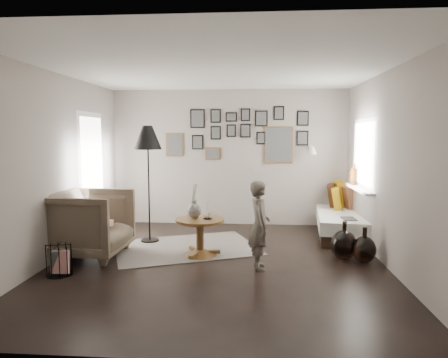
# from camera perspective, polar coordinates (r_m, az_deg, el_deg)

# --- Properties ---
(ground) EXTENTS (4.80, 4.80, 0.00)m
(ground) POSITION_cam_1_polar(r_m,az_deg,el_deg) (5.60, -0.91, -11.84)
(ground) COLOR black
(ground) RESTS_ON ground
(wall_back) EXTENTS (4.50, 0.00, 4.50)m
(wall_back) POSITION_cam_1_polar(r_m,az_deg,el_deg) (7.72, 0.68, 3.05)
(wall_back) COLOR gray
(wall_back) RESTS_ON ground
(wall_front) EXTENTS (4.50, 0.00, 4.50)m
(wall_front) POSITION_cam_1_polar(r_m,az_deg,el_deg) (2.97, -5.13, -2.39)
(wall_front) COLOR gray
(wall_front) RESTS_ON ground
(wall_left) EXTENTS (0.00, 4.80, 4.80)m
(wall_left) POSITION_cam_1_polar(r_m,az_deg,el_deg) (5.97, -22.98, 1.56)
(wall_left) COLOR gray
(wall_left) RESTS_ON ground
(wall_right) EXTENTS (0.00, 4.80, 4.80)m
(wall_right) POSITION_cam_1_polar(r_m,az_deg,el_deg) (5.60, 22.66, 1.28)
(wall_right) COLOR gray
(wall_right) RESTS_ON ground
(ceiling) EXTENTS (4.80, 4.80, 0.00)m
(ceiling) POSITION_cam_1_polar(r_m,az_deg,el_deg) (5.38, -0.96, 15.47)
(ceiling) COLOR white
(ceiling) RESTS_ON wall_back
(door_left) EXTENTS (0.00, 2.14, 2.14)m
(door_left) POSITION_cam_1_polar(r_m,az_deg,el_deg) (7.07, -18.35, 0.38)
(door_left) COLOR white
(door_left) RESTS_ON wall_left
(window_right) EXTENTS (0.15, 1.32, 1.30)m
(window_right) POSITION_cam_1_polar(r_m,az_deg,el_deg) (6.90, 18.44, -0.76)
(window_right) COLOR white
(window_right) RESTS_ON wall_right
(gallery_wall) EXTENTS (2.74, 0.03, 1.08)m
(gallery_wall) POSITION_cam_1_polar(r_m,az_deg,el_deg) (7.68, 2.83, 6.33)
(gallery_wall) COLOR brown
(gallery_wall) RESTS_ON wall_back
(wall_sconce) EXTENTS (0.18, 0.36, 0.16)m
(wall_sconce) POSITION_cam_1_polar(r_m,az_deg,el_deg) (7.51, 12.47, 4.05)
(wall_sconce) COLOR white
(wall_sconce) RESTS_ON wall_back
(rug) EXTENTS (2.51, 2.16, 0.01)m
(rug) POSITION_cam_1_polar(r_m,az_deg,el_deg) (6.29, -5.44, -9.73)
(rug) COLOR beige
(rug) RESTS_ON ground
(pedestal_table) EXTENTS (0.70, 0.70, 0.55)m
(pedestal_table) POSITION_cam_1_polar(r_m,az_deg,el_deg) (5.81, -3.43, -8.54)
(pedestal_table) COLOR brown
(pedestal_table) RESTS_ON ground
(vase) EXTENTS (0.20, 0.20, 0.50)m
(vase) POSITION_cam_1_polar(r_m,az_deg,el_deg) (5.74, -4.23, -4.13)
(vase) COLOR black
(vase) RESTS_ON pedestal_table
(candles) EXTENTS (0.12, 0.12, 0.26)m
(candles) POSITION_cam_1_polar(r_m,az_deg,el_deg) (5.70, -2.36, -4.47)
(candles) COLOR black
(candles) RESTS_ON pedestal_table
(daybed) EXTENTS (1.00, 1.91, 0.89)m
(daybed) POSITION_cam_1_polar(r_m,az_deg,el_deg) (7.31, 16.23, -5.53)
(daybed) COLOR black
(daybed) RESTS_ON ground
(magazine_on_daybed) EXTENTS (0.22, 0.28, 0.01)m
(magazine_on_daybed) POSITION_cam_1_polar(r_m,az_deg,el_deg) (6.67, 17.40, -5.42)
(magazine_on_daybed) COLOR black
(magazine_on_daybed) RESTS_ON daybed
(armchair) EXTENTS (1.11, 1.08, 0.96)m
(armchair) POSITION_cam_1_polar(r_m,az_deg,el_deg) (6.07, -18.65, -6.04)
(armchair) COLOR brown
(armchair) RESTS_ON ground
(armchair_cushion) EXTENTS (0.47, 0.48, 0.20)m
(armchair_cushion) POSITION_cam_1_polar(r_m,az_deg,el_deg) (6.11, -18.21, -5.94)
(armchair_cushion) COLOR silver
(armchair_cushion) RESTS_ON armchair
(floor_lamp) EXTENTS (0.44, 0.44, 1.89)m
(floor_lamp) POSITION_cam_1_polar(r_m,az_deg,el_deg) (6.52, -10.83, 5.22)
(floor_lamp) COLOR black
(floor_lamp) RESTS_ON ground
(magazine_basket) EXTENTS (0.36, 0.36, 0.38)m
(magazine_basket) POSITION_cam_1_polar(r_m,az_deg,el_deg) (5.48, -22.50, -10.67)
(magazine_basket) COLOR black
(magazine_basket) RESTS_ON ground
(demijohn_large) EXTENTS (0.36, 0.36, 0.55)m
(demijohn_large) POSITION_cam_1_polar(r_m,az_deg,el_deg) (5.91, 16.76, -8.99)
(demijohn_large) COLOR black
(demijohn_large) RESTS_ON ground
(demijohn_small) EXTENTS (0.32, 0.32, 0.50)m
(demijohn_small) POSITION_cam_1_polar(r_m,az_deg,el_deg) (5.86, 19.38, -9.45)
(demijohn_small) COLOR black
(demijohn_small) RESTS_ON ground
(child) EXTENTS (0.34, 0.46, 1.16)m
(child) POSITION_cam_1_polar(r_m,az_deg,el_deg) (5.23, 5.08, -6.58)
(child) COLOR #61584D
(child) RESTS_ON ground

